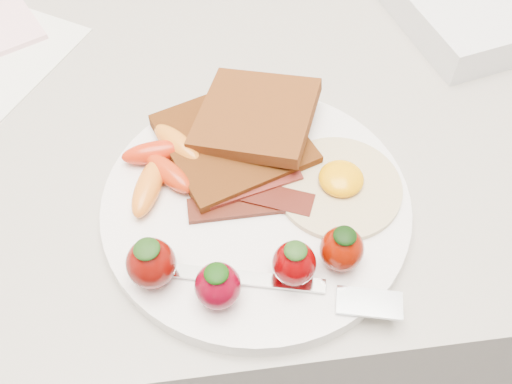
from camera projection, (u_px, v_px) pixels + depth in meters
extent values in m
cube|color=gray|center=(230.00, 285.00, 0.97)|extent=(2.00, 0.60, 0.90)
cylinder|color=white|center=(256.00, 205.00, 0.50)|extent=(0.27, 0.27, 0.02)
cube|color=black|center=(233.00, 141.00, 0.53)|extent=(0.15, 0.15, 0.01)
cube|color=#3B1D0E|center=(256.00, 115.00, 0.53)|extent=(0.14, 0.14, 0.02)
cylinder|color=silver|center=(339.00, 187.00, 0.50)|extent=(0.13, 0.13, 0.01)
ellipsoid|color=#F39B00|center=(341.00, 179.00, 0.50)|extent=(0.05, 0.05, 0.02)
cube|color=black|center=(242.00, 205.00, 0.49)|extent=(0.09, 0.02, 0.00)
cube|color=black|center=(260.00, 195.00, 0.49)|extent=(0.10, 0.06, 0.00)
cube|color=#491110|center=(249.00, 185.00, 0.50)|extent=(0.10, 0.05, 0.00)
ellipsoid|color=red|center=(154.00, 152.00, 0.51)|extent=(0.06, 0.03, 0.02)
ellipsoid|color=#BC2C0C|center=(169.00, 173.00, 0.50)|extent=(0.05, 0.06, 0.02)
ellipsoid|color=orange|center=(148.00, 187.00, 0.49)|extent=(0.04, 0.07, 0.02)
ellipsoid|color=orange|center=(177.00, 144.00, 0.52)|extent=(0.05, 0.06, 0.02)
ellipsoid|color=#5A0703|center=(151.00, 264.00, 0.43)|extent=(0.04, 0.04, 0.04)
ellipsoid|color=#16340D|center=(147.00, 249.00, 0.42)|extent=(0.02, 0.02, 0.01)
ellipsoid|color=#620111|center=(218.00, 286.00, 0.43)|extent=(0.04, 0.04, 0.04)
ellipsoid|color=black|center=(216.00, 273.00, 0.41)|extent=(0.02, 0.02, 0.01)
ellipsoid|color=#600001|center=(294.00, 263.00, 0.44)|extent=(0.03, 0.03, 0.04)
ellipsoid|color=#1B3C10|center=(296.00, 251.00, 0.42)|extent=(0.02, 0.02, 0.01)
ellipsoid|color=#6C0C00|center=(342.00, 249.00, 0.44)|extent=(0.03, 0.03, 0.04)
ellipsoid|color=black|center=(345.00, 236.00, 0.43)|extent=(0.02, 0.02, 0.01)
cube|color=silver|center=(249.00, 278.00, 0.45)|extent=(0.12, 0.04, 0.00)
cube|color=silver|center=(369.00, 303.00, 0.44)|extent=(0.05, 0.03, 0.00)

